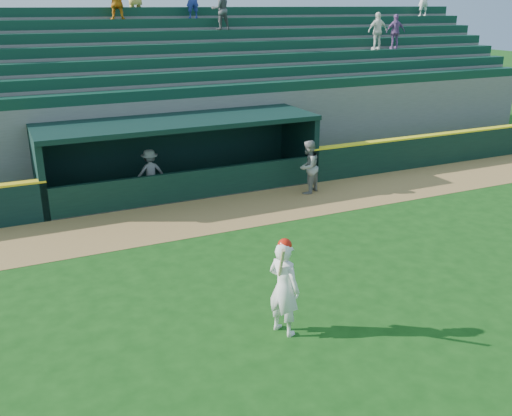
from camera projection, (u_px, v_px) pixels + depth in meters
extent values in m
plane|color=#144210|center=(285.00, 281.00, 13.30)|extent=(120.00, 120.00, 0.00)
cube|color=olive|center=(211.00, 215.00, 17.48)|extent=(40.00, 3.00, 0.01)
cube|color=black|center=(474.00, 145.00, 23.54)|extent=(15.50, 0.30, 1.20)
cube|color=yellow|center=(476.00, 130.00, 23.33)|extent=(15.50, 0.32, 0.06)
imported|color=gray|center=(308.00, 167.00, 19.22)|extent=(1.11, 1.04, 1.82)
imported|color=#A5A49F|center=(150.00, 172.00, 19.13)|extent=(1.00, 0.58, 1.55)
cube|color=slate|center=(182.00, 189.00, 19.86)|extent=(9.00, 2.60, 0.04)
cube|color=black|center=(39.00, 173.00, 17.65)|extent=(0.20, 2.60, 2.30)
cube|color=black|center=(299.00, 144.00, 21.30)|extent=(0.20, 2.60, 2.30)
cube|color=black|center=(170.00, 149.00, 20.59)|extent=(9.40, 0.20, 2.30)
cube|color=black|center=(179.00, 122.00, 19.06)|extent=(9.40, 2.80, 0.16)
cube|color=black|center=(193.00, 185.00, 18.66)|extent=(9.00, 0.16, 1.00)
cube|color=brown|center=(175.00, 177.00, 20.47)|extent=(8.40, 0.45, 0.10)
cube|color=slate|center=(165.00, 138.00, 20.93)|extent=(34.00, 0.85, 2.91)
cube|color=#0F3828|center=(164.00, 94.00, 20.28)|extent=(34.00, 0.60, 0.36)
cube|color=slate|center=(159.00, 128.00, 21.58)|extent=(34.00, 0.85, 3.36)
cube|color=#0F3828|center=(156.00, 78.00, 20.85)|extent=(34.00, 0.60, 0.36)
cube|color=slate|center=(152.00, 118.00, 22.23)|extent=(34.00, 0.85, 3.81)
cube|color=#0F3828|center=(150.00, 63.00, 21.42)|extent=(34.00, 0.60, 0.36)
cube|color=slate|center=(146.00, 109.00, 22.88)|extent=(34.00, 0.85, 4.26)
cube|color=#0F3828|center=(143.00, 49.00, 22.00)|extent=(34.00, 0.60, 0.36)
cube|color=slate|center=(141.00, 100.00, 23.53)|extent=(34.00, 0.85, 4.71)
cube|color=#0F3828|center=(137.00, 36.00, 22.57)|extent=(34.00, 0.60, 0.36)
cube|color=slate|center=(135.00, 92.00, 24.18)|extent=(34.00, 0.85, 5.16)
cube|color=#0F3828|center=(131.00, 24.00, 23.14)|extent=(34.00, 0.60, 0.36)
cube|color=slate|center=(130.00, 84.00, 24.83)|extent=(34.00, 0.85, 5.61)
cube|color=#0F3828|center=(126.00, 12.00, 23.72)|extent=(34.00, 0.60, 0.36)
cube|color=slate|center=(127.00, 82.00, 25.32)|extent=(34.50, 0.30, 5.61)
imported|color=white|center=(378.00, 31.00, 25.22)|extent=(0.97, 0.49, 1.60)
imported|color=#555555|center=(221.00, 9.00, 23.68)|extent=(0.80, 0.63, 1.62)
imported|color=#885999|center=(395.00, 32.00, 25.63)|extent=(0.95, 0.58, 1.50)
imported|color=white|center=(284.00, 288.00, 10.94)|extent=(0.71, 0.83, 1.93)
sphere|color=red|center=(285.00, 245.00, 10.63)|extent=(0.27, 0.27, 0.27)
cylinder|color=#D8BC8A|center=(281.00, 263.00, 10.45)|extent=(0.23, 0.50, 0.76)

